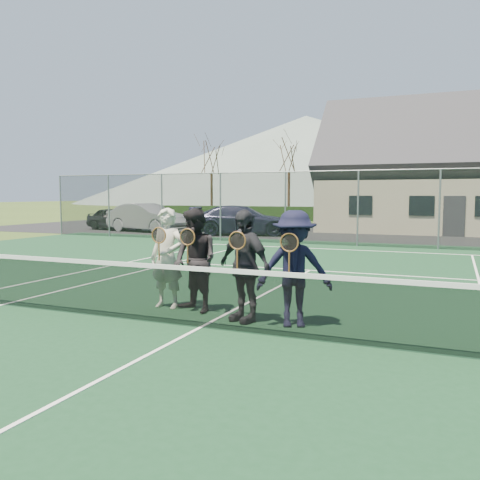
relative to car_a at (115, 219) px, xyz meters
The scene contains 19 objects.
ground 14.84m from the car_a, ahead, with size 220.00×220.00×0.00m, color #354B1A.
court_surface 22.79m from the car_a, 50.11° to the right, with size 30.00×30.00×0.02m, color #14381E.
tarmac_carpark 10.92m from the car_a, 13.38° to the left, with size 40.00×12.00×0.01m, color black.
hedge_row 20.60m from the car_a, 44.84° to the left, with size 40.00×1.20×1.10m, color black.
hill_west 78.66m from the car_a, 97.64° to the left, with size 110.00×110.00×18.00m, color slate.
car_a is the anchor object (origin of this frame).
car_b 2.56m from the car_a, 11.80° to the right, with size 1.66×4.77×1.57m, color gray.
car_c 8.25m from the car_a, ahead, with size 2.10×5.17×1.50m, color #1B1A34.
court_markings 22.78m from the car_a, 50.11° to the right, with size 11.03×23.83×0.01m.
tennis_net 22.78m from the car_a, 50.11° to the right, with size 11.68×0.08×1.10m.
perimeter_fence 15.16m from the car_a, 15.23° to the right, with size 30.07×0.07×3.02m.
clubhouse 20.00m from the car_a, 19.32° to the left, with size 15.60×8.20×7.70m.
tree_a 16.41m from the car_a, 95.13° to the left, with size 3.20×3.20×7.77m.
tree_b 17.29m from the car_a, 70.14° to the left, with size 3.20×3.20×7.77m.
tree_c 23.31m from the car_a, 43.07° to the left, with size 3.20×3.20×7.77m.
player_a 21.22m from the car_a, 50.81° to the right, with size 0.67×0.51×1.80m.
player_b 21.70m from the car_a, 49.71° to the right, with size 1.08×0.98×1.80m.
player_c 22.58m from the car_a, 48.17° to the right, with size 1.14×0.82×1.80m.
player_d 23.15m from the car_a, 46.62° to the right, with size 1.33×1.05×1.80m.
Camera 1 is at (3.53, -6.79, 2.06)m, focal length 38.00 mm.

